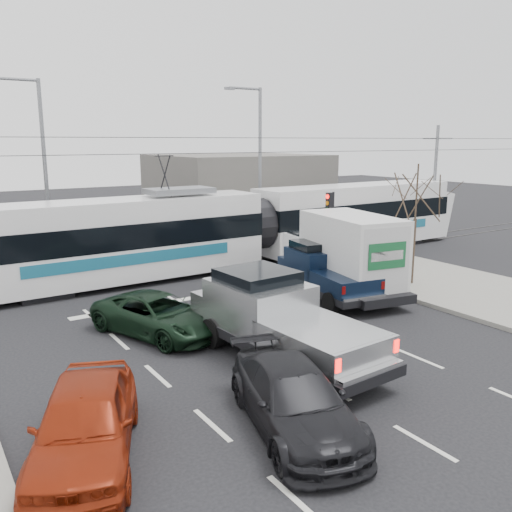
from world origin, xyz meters
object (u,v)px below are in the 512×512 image
street_lamp_near (257,158)px  silver_pickup (275,317)px  traffic_signal (331,214)px  dark_car (294,399)px  street_lamp_far (41,160)px  green_car (158,315)px  box_truck (344,255)px  navy_pickup (323,271)px  red_car (85,422)px  tram (255,226)px  bare_tree (416,197)px

street_lamp_near → silver_pickup: bearing=-121.5°
traffic_signal → dark_car: 14.74m
street_lamp_far → green_car: street_lamp_far is taller
street_lamp_near → box_truck: bearing=-105.2°
street_lamp_near → dark_car: size_ratio=1.91×
dark_car → street_lamp_far: bearing=107.8°
traffic_signal → street_lamp_far: bearing=138.3°
street_lamp_near → box_truck: street_lamp_near is taller
street_lamp_near → dark_car: street_lamp_near is taller
navy_pickup → green_car: (-7.09, -0.35, -0.41)m
street_lamp_far → red_car: size_ratio=1.97×
traffic_signal → silver_pickup: bearing=-138.8°
traffic_signal → navy_pickup: (-3.09, -3.22, -1.68)m
traffic_signal → dark_car: size_ratio=0.76×
box_truck → street_lamp_near: bearing=84.7°
silver_pickup → red_car: (-5.98, -2.17, -0.41)m
box_truck → red_car: 13.48m
green_car → traffic_signal: bearing=-0.5°
street_lamp_near → red_car: 22.90m
tram → navy_pickup: bearing=-100.2°
tram → navy_pickup: (-1.07, -6.61, -0.86)m
bare_tree → box_truck: 3.96m
navy_pickup → silver_pickup: bearing=-133.5°
street_lamp_near → street_lamp_far: same height
navy_pickup → bare_tree: bearing=-1.6°
street_lamp_near → box_truck: (-2.93, -10.75, -3.50)m
bare_tree → navy_pickup: bare_tree is taller
silver_pickup → green_car: (-2.05, 3.55, -0.54)m
tram → navy_pickup: 6.75m
silver_pickup → red_car: 6.37m
navy_pickup → box_truck: bearing=7.1°
navy_pickup → dark_car: 10.14m
street_lamp_near → box_truck: size_ratio=1.32×
traffic_signal → navy_pickup: bearing=-133.8°
red_car → dark_car: red_car is taller
bare_tree → street_lamp_far: street_lamp_far is taller
street_lamp_far → traffic_signal: bearing=-41.7°
dark_car → traffic_signal: bearing=62.5°
bare_tree → red_car: bearing=-160.8°
silver_pickup → traffic_signal: bearing=37.6°
street_lamp_near → silver_pickup: 17.60m
bare_tree → navy_pickup: 5.08m
bare_tree → tram: size_ratio=0.19×
box_truck → red_car: size_ratio=1.50×
street_lamp_far → silver_pickup: 17.27m
silver_pickup → red_car: silver_pickup is taller
navy_pickup → traffic_signal: bearing=55.0°
silver_pickup → dark_car: (-1.93, -3.45, -0.51)m
bare_tree → red_car: bare_tree is taller
navy_pickup → dark_car: (-6.97, -7.35, -0.38)m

